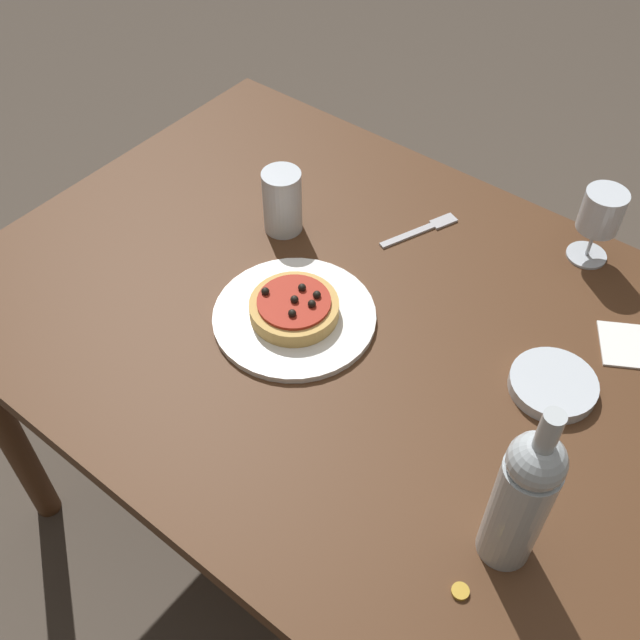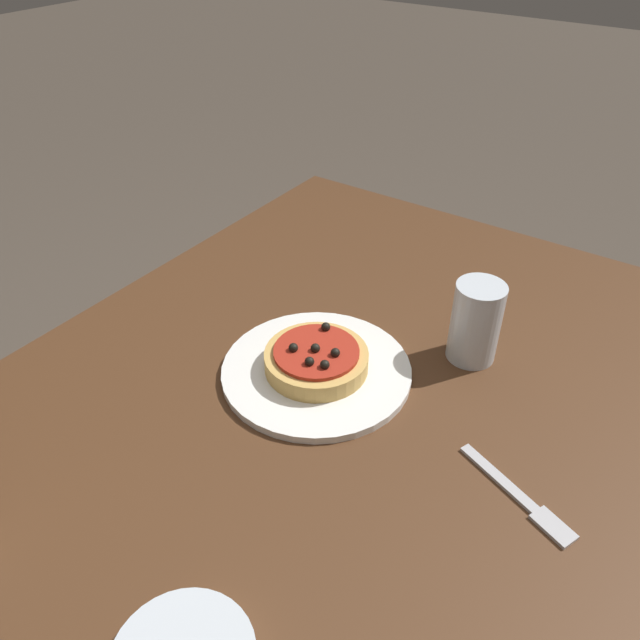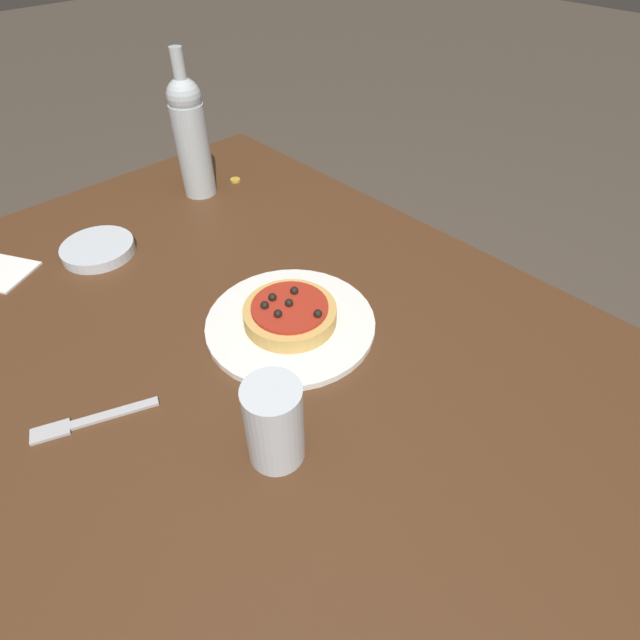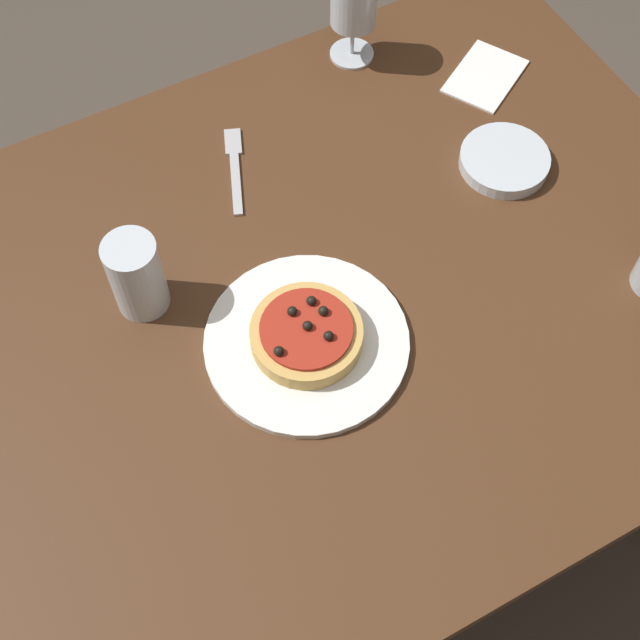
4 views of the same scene
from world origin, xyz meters
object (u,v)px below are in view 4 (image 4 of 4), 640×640
object	(u,v)px
wine_glass	(354,6)
side_bowl	(504,161)
dinner_plate	(307,342)
fork	(235,165)
water_cup	(136,275)
dining_table	(318,330)
pizza	(306,334)

from	to	relation	value
wine_glass	side_bowl	world-z (taller)	wine_glass
dinner_plate	fork	size ratio (longest dim) A/B	1.70
water_cup	wine_glass	bearing A→B (deg)	-149.88
dining_table	dinner_plate	xyz separation A→B (m)	(0.05, 0.06, 0.10)
pizza	side_bowl	size ratio (longest dim) A/B	1.10
fork	pizza	bearing A→B (deg)	-166.22
dining_table	water_cup	bearing A→B (deg)	-26.93
dining_table	wine_glass	xyz separation A→B (m)	(-0.28, -0.40, 0.20)
wine_glass	side_bowl	size ratio (longest dim) A/B	1.06
fork	side_bowl	bearing A→B (deg)	-95.75
wine_glass	side_bowl	bearing A→B (deg)	105.66
wine_glass	fork	world-z (taller)	wine_glass
dinner_plate	fork	world-z (taller)	dinner_plate
wine_glass	dinner_plate	bearing A→B (deg)	54.52
dining_table	side_bowl	world-z (taller)	side_bowl
side_bowl	fork	xyz separation A→B (m)	(0.37, -0.20, -0.01)
fork	dining_table	bearing A→B (deg)	-157.76
wine_glass	water_cup	bearing A→B (deg)	30.12
side_bowl	wine_glass	bearing A→B (deg)	-74.34
pizza	water_cup	size ratio (longest dim) A/B	1.20
dinner_plate	water_cup	bearing A→B (deg)	-45.33
fork	water_cup	bearing A→B (deg)	148.61
fork	wine_glass	bearing A→B (deg)	-43.44
dining_table	fork	bearing A→B (deg)	-89.86
wine_glass	side_bowl	xyz separation A→B (m)	(-0.09, 0.32, -0.09)
dinner_plate	fork	bearing A→B (deg)	-98.33
wine_glass	side_bowl	distance (m)	0.35
dinner_plate	water_cup	world-z (taller)	water_cup
dinner_plate	side_bowl	bearing A→B (deg)	-161.75
water_cup	side_bowl	world-z (taller)	water_cup
wine_glass	water_cup	distance (m)	0.58
dining_table	dinner_plate	distance (m)	0.13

